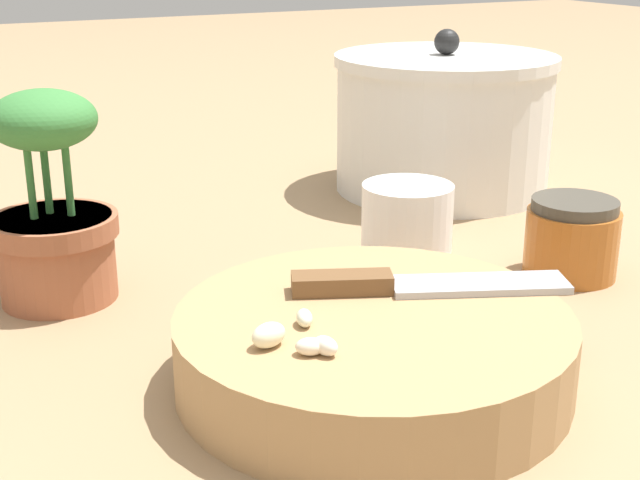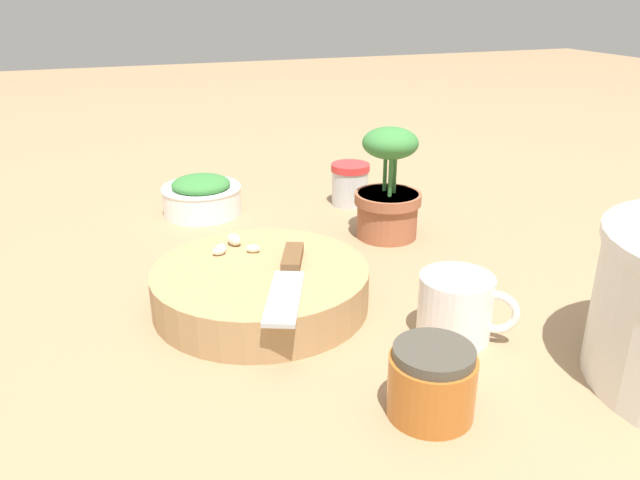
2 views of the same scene
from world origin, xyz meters
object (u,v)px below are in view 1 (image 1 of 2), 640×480
Objects in this scene: coffee_mug at (407,224)px; honey_jar at (572,238)px; cutting_board at (373,349)px; stock_pot at (443,123)px; chef_knife at (413,284)px; garlic_cloves at (293,336)px; potted_herb at (52,213)px.

honey_jar is (0.11, -0.09, -0.00)m from coffee_mug.
cutting_board is at bearing -128.13° from coffee_mug.
cutting_board is 0.48m from stock_pot.
stock_pot is (0.17, 0.19, 0.04)m from coffee_mug.
honey_jar is (0.21, 0.07, -0.02)m from chef_knife.
honey_jar reaches higher than chef_knife.
chef_knife is 0.19m from coffee_mug.
chef_knife is 2.35× the size of honey_jar.
cutting_board is 0.08m from garlic_cloves.
chef_knife is at bearing -48.25° from potted_herb.
cutting_board is at bearing 16.02° from garlic_cloves.
potted_herb is (-0.29, 0.06, 0.04)m from coffee_mug.
chef_knife is at bearing 26.24° from cutting_board.
honey_jar reaches higher than cutting_board.
garlic_cloves is 0.29m from coffee_mug.
cutting_board is 0.27m from honey_jar.
chef_knife is at bearing -127.43° from stock_pot.
garlic_cloves is 0.27m from potted_herb.
coffee_mug is (0.21, 0.20, -0.02)m from garlic_cloves.
garlic_cloves is 0.34m from honey_jar.
stock_pot is (0.31, 0.37, 0.05)m from cutting_board.
stock_pot reaches higher than coffee_mug.
potted_herb reaches higher than chef_knife.
coffee_mug is at bearing 51.87° from cutting_board.
chef_knife is 0.22m from honey_jar.
cutting_board is at bearing -160.30° from honey_jar.
stock_pot is at bearing 15.56° from potted_herb.
stock_pot is at bearing 78.11° from honey_jar.
potted_herb is at bearing 122.21° from cutting_board.
coffee_mug reaches higher than honey_jar.
coffee_mug is (0.10, 0.16, -0.02)m from chef_knife.
garlic_cloves is at bearing -163.98° from cutting_board.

